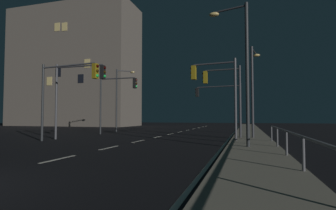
{
  "coord_description": "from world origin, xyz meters",
  "views": [
    {
      "loc": [
        7.06,
        -3.79,
        1.64
      ],
      "look_at": [
        0.14,
        19.7,
        2.76
      ],
      "focal_mm": 28.36,
      "sensor_mm": 36.0,
      "label": 1
    }
  ],
  "objects_px": {
    "traffic_light_mid_right": "(116,93)",
    "street_lamp_mid_block": "(120,94)",
    "street_lamp_far_end": "(253,82)",
    "traffic_light_near_right": "(219,98)",
    "traffic_light_far_left": "(215,84)",
    "traffic_light_mid_left": "(77,85)",
    "traffic_light_near_left": "(224,88)",
    "traffic_light_far_right": "(66,85)",
    "street_lamp_corner": "(241,60)",
    "building_distant": "(74,68)"
  },
  "relations": [
    {
      "from": "street_lamp_mid_block",
      "to": "building_distant",
      "type": "bearing_deg",
      "value": 137.68
    },
    {
      "from": "traffic_light_mid_right",
      "to": "street_lamp_mid_block",
      "type": "relative_size",
      "value": 0.78
    },
    {
      "from": "traffic_light_far_left",
      "to": "traffic_light_far_right",
      "type": "distance_m",
      "value": 9.92
    },
    {
      "from": "traffic_light_far_right",
      "to": "traffic_light_mid_right",
      "type": "height_order",
      "value": "traffic_light_mid_right"
    },
    {
      "from": "street_lamp_mid_block",
      "to": "building_distant",
      "type": "distance_m",
      "value": 25.43
    },
    {
      "from": "traffic_light_mid_left",
      "to": "street_lamp_mid_block",
      "type": "distance_m",
      "value": 11.0
    },
    {
      "from": "street_lamp_mid_block",
      "to": "street_lamp_corner",
      "type": "xyz_separation_m",
      "value": [
        13.6,
        -13.18,
        0.32
      ]
    },
    {
      "from": "traffic_light_mid_left",
      "to": "building_distant",
      "type": "relative_size",
      "value": 0.23
    },
    {
      "from": "traffic_light_near_left",
      "to": "traffic_light_mid_right",
      "type": "xyz_separation_m",
      "value": [
        -10.26,
        2.33,
        0.06
      ]
    },
    {
      "from": "street_lamp_far_end",
      "to": "traffic_light_mid_right",
      "type": "bearing_deg",
      "value": 171.67
    },
    {
      "from": "traffic_light_far_right",
      "to": "street_lamp_far_end",
      "type": "height_order",
      "value": "street_lamp_far_end"
    },
    {
      "from": "traffic_light_mid_right",
      "to": "street_lamp_corner",
      "type": "relative_size",
      "value": 0.75
    },
    {
      "from": "traffic_light_mid_right",
      "to": "street_lamp_mid_block",
      "type": "distance_m",
      "value": 5.08
    },
    {
      "from": "traffic_light_far_left",
      "to": "street_lamp_far_end",
      "type": "relative_size",
      "value": 0.79
    },
    {
      "from": "traffic_light_near_left",
      "to": "traffic_light_near_right",
      "type": "xyz_separation_m",
      "value": [
        -1.05,
        7.29,
        -0.2
      ]
    },
    {
      "from": "traffic_light_near_left",
      "to": "traffic_light_far_right",
      "type": "bearing_deg",
      "value": -150.63
    },
    {
      "from": "traffic_light_far_right",
      "to": "traffic_light_mid_right",
      "type": "xyz_separation_m",
      "value": [
        -0.43,
        7.86,
        0.13
      ]
    },
    {
      "from": "street_lamp_corner",
      "to": "building_distant",
      "type": "xyz_separation_m",
      "value": [
        -31.68,
        29.65,
        6.64
      ]
    },
    {
      "from": "traffic_light_near_left",
      "to": "traffic_light_mid_right",
      "type": "distance_m",
      "value": 10.53
    },
    {
      "from": "traffic_light_near_left",
      "to": "building_distant",
      "type": "height_order",
      "value": "building_distant"
    },
    {
      "from": "traffic_light_far_right",
      "to": "street_lamp_mid_block",
      "type": "distance_m",
      "value": 12.76
    },
    {
      "from": "traffic_light_far_right",
      "to": "street_lamp_mid_block",
      "type": "xyz_separation_m",
      "value": [
        -2.39,
        12.53,
        0.51
      ]
    },
    {
      "from": "traffic_light_mid_right",
      "to": "building_distant",
      "type": "distance_m",
      "value": 30.04
    },
    {
      "from": "traffic_light_mid_right",
      "to": "traffic_light_mid_left",
      "type": "bearing_deg",
      "value": -89.61
    },
    {
      "from": "traffic_light_far_right",
      "to": "traffic_light_mid_left",
      "type": "relative_size",
      "value": 0.95
    },
    {
      "from": "traffic_light_near_right",
      "to": "street_lamp_corner",
      "type": "bearing_deg",
      "value": -79.76
    },
    {
      "from": "traffic_light_far_left",
      "to": "street_lamp_far_end",
      "type": "distance_m",
      "value": 4.11
    },
    {
      "from": "street_lamp_mid_block",
      "to": "street_lamp_far_end",
      "type": "bearing_deg",
      "value": -24.28
    },
    {
      "from": "traffic_light_near_left",
      "to": "traffic_light_mid_right",
      "type": "bearing_deg",
      "value": 167.23
    },
    {
      "from": "traffic_light_mid_left",
      "to": "street_lamp_mid_block",
      "type": "xyz_separation_m",
      "value": [
        -2.0,
        10.81,
        0.34
      ]
    },
    {
      "from": "traffic_light_mid_right",
      "to": "street_lamp_corner",
      "type": "xyz_separation_m",
      "value": [
        11.64,
        -8.51,
        0.7
      ]
    },
    {
      "from": "street_lamp_corner",
      "to": "building_distant",
      "type": "height_order",
      "value": "building_distant"
    },
    {
      "from": "traffic_light_near_right",
      "to": "traffic_light_mid_right",
      "type": "bearing_deg",
      "value": -151.67
    },
    {
      "from": "street_lamp_far_end",
      "to": "street_lamp_mid_block",
      "type": "height_order",
      "value": "street_lamp_mid_block"
    },
    {
      "from": "street_lamp_far_end",
      "to": "traffic_light_mid_left",
      "type": "bearing_deg",
      "value": -160.77
    },
    {
      "from": "traffic_light_far_right",
      "to": "building_distant",
      "type": "xyz_separation_m",
      "value": [
        -20.48,
        29.0,
        7.48
      ]
    },
    {
      "from": "street_lamp_corner",
      "to": "street_lamp_mid_block",
      "type": "bearing_deg",
      "value": 135.9
    },
    {
      "from": "traffic_light_near_left",
      "to": "street_lamp_far_end",
      "type": "relative_size",
      "value": 0.79
    },
    {
      "from": "traffic_light_mid_right",
      "to": "street_lamp_corner",
      "type": "bearing_deg",
      "value": -36.16
    },
    {
      "from": "traffic_light_near_left",
      "to": "street_lamp_corner",
      "type": "height_order",
      "value": "street_lamp_corner"
    },
    {
      "from": "traffic_light_far_left",
      "to": "street_lamp_mid_block",
      "type": "xyz_separation_m",
      "value": [
        -11.91,
        9.74,
        0.46
      ]
    },
    {
      "from": "traffic_light_near_left",
      "to": "street_lamp_corner",
      "type": "xyz_separation_m",
      "value": [
        1.38,
        -6.18,
        0.76
      ]
    },
    {
      "from": "traffic_light_mid_right",
      "to": "street_lamp_corner",
      "type": "distance_m",
      "value": 14.44
    },
    {
      "from": "traffic_light_mid_left",
      "to": "building_distant",
      "type": "bearing_deg",
      "value": 126.36
    },
    {
      "from": "traffic_light_near_left",
      "to": "street_lamp_corner",
      "type": "distance_m",
      "value": 6.38
    },
    {
      "from": "traffic_light_mid_left",
      "to": "traffic_light_near_right",
      "type": "bearing_deg",
      "value": 50.46
    },
    {
      "from": "traffic_light_far_left",
      "to": "traffic_light_mid_left",
      "type": "xyz_separation_m",
      "value": [
        -9.91,
        -1.07,
        0.11
      ]
    },
    {
      "from": "traffic_light_mid_left",
      "to": "street_lamp_corner",
      "type": "bearing_deg",
      "value": -11.53
    },
    {
      "from": "street_lamp_corner",
      "to": "building_distant",
      "type": "relative_size",
      "value": 0.3
    },
    {
      "from": "traffic_light_far_right",
      "to": "building_distant",
      "type": "height_order",
      "value": "building_distant"
    }
  ]
}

